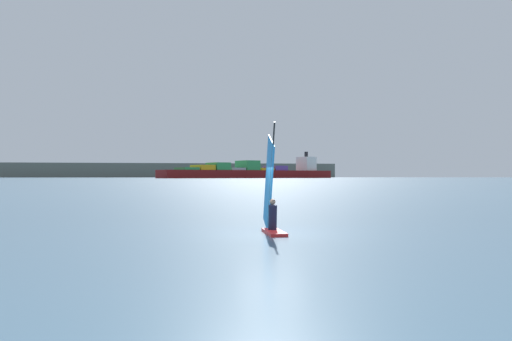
# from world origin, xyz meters

# --- Properties ---
(ground_plane) EXTENTS (4000.00, 4000.00, 0.00)m
(ground_plane) POSITION_xyz_m (0.00, 0.00, 0.00)
(ground_plane) COLOR #476B84
(windsurfer) EXTENTS (0.93, 3.88, 4.33)m
(windsurfer) POSITION_xyz_m (0.08, 0.33, 1.06)
(windsurfer) COLOR red
(windsurfer) RESTS_ON ground_plane
(cargo_ship) EXTENTS (202.33, 87.84, 30.07)m
(cargo_ship) POSITION_xyz_m (149.39, 575.88, 6.65)
(cargo_ship) COLOR maroon
(cargo_ship) RESTS_ON ground_plane
(distant_headland) EXTENTS (833.53, 504.98, 23.59)m
(distant_headland) POSITION_xyz_m (8.68, 1155.30, 11.79)
(distant_headland) COLOR #60665B
(distant_headland) RESTS_ON ground_plane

